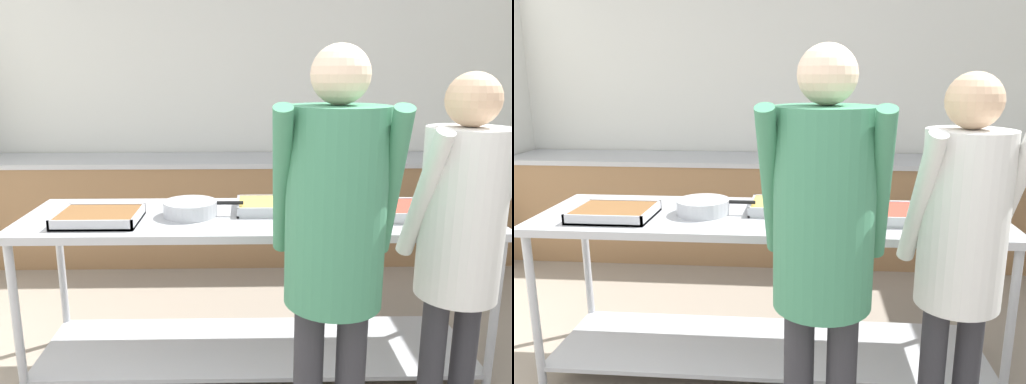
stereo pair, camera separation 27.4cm
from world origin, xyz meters
TOP-DOWN VIEW (x-y plane):
  - wall_rear at (0.00, 3.88)m, footprint 5.07×0.06m
  - back_counter at (-0.00, 3.51)m, footprint 4.91×0.65m
  - serving_counter at (0.02, 1.73)m, footprint 2.47×0.72m
  - serving_tray_greens at (-0.79, 1.61)m, footprint 0.41×0.32m
  - sauce_pan at (-0.33, 1.71)m, footprint 0.42×0.28m
  - serving_tray_roast at (0.09, 1.80)m, footprint 0.36×0.30m
  - plate_stack at (0.42, 1.76)m, footprint 0.22×0.22m
  - serving_tray_vegetables at (0.80, 1.69)m, footprint 0.45×0.33m
  - guest_serving_left at (0.82, 1.06)m, footprint 0.46×0.37m
  - guest_serving_right at (0.29, 0.91)m, footprint 0.48×0.37m
  - water_bottle at (0.85, 3.58)m, footprint 0.08×0.08m

SIDE VIEW (x-z plane):
  - back_counter at x=0.00m, z-range 0.00..0.92m
  - serving_counter at x=0.02m, z-range 0.16..1.07m
  - serving_tray_roast at x=0.09m, z-range 0.90..0.96m
  - serving_tray_greens at x=-0.79m, z-range 0.90..0.96m
  - serving_tray_vegetables at x=0.80m, z-range 0.90..0.96m
  - plate_stack at x=0.42m, z-range 0.91..0.98m
  - sauce_pan at x=-0.33m, z-range 0.91..0.99m
  - guest_serving_left at x=0.82m, z-range 0.20..1.85m
  - water_bottle at x=0.85m, z-range 0.90..1.17m
  - guest_serving_right at x=0.29m, z-range 0.21..1.95m
  - wall_rear at x=0.00m, z-range 0.00..2.65m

